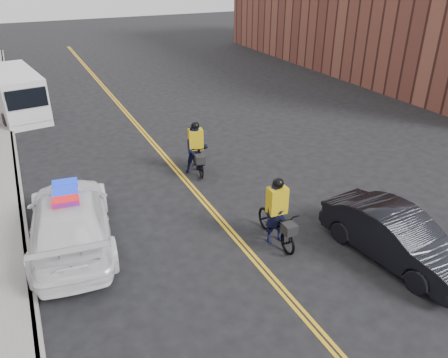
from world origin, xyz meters
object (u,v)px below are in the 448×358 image
cargo_van (17,95)px  cyclist_near (276,220)px  dark_sedan (396,236)px  cyclist_far (196,153)px  police_cruiser (70,219)px

cargo_van → cyclist_near: cargo_van is taller
dark_sedan → cyclist_far: size_ratio=2.08×
cyclist_near → cargo_van: bearing=113.8°
police_cruiser → cyclist_far: 6.15m
cyclist_near → cyclist_far: (-0.33, 5.63, 0.10)m
dark_sedan → cargo_van: (-9.11, 18.77, 0.44)m
cyclist_near → dark_sedan: bearing=-37.8°
cargo_van → cyclist_near: bearing=-76.9°
police_cruiser → cyclist_far: cyclist_far is taller
police_cruiser → cargo_van: 13.95m
cyclist_far → cyclist_near: bearing=-76.1°
dark_sedan → cyclist_near: size_ratio=2.05×
police_cruiser → dark_sedan: (8.34, -4.84, -0.09)m
cyclist_far → cargo_van: bearing=129.8°
dark_sedan → cyclist_near: (-2.65, 2.25, -0.00)m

